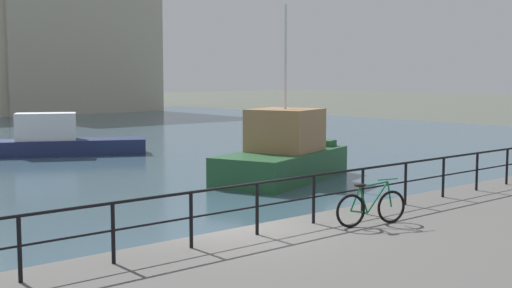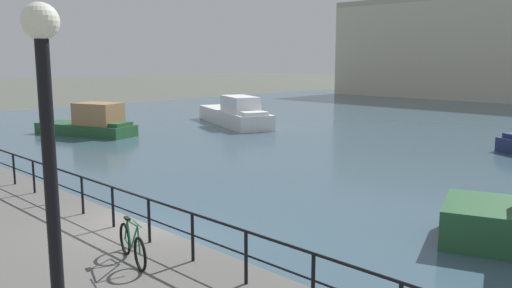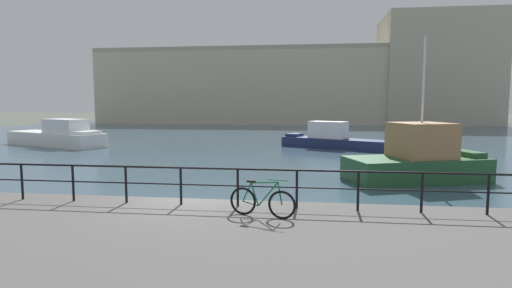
{
  "view_description": "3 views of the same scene",
  "coord_description": "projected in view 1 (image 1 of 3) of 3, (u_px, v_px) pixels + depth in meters",
  "views": [
    {
      "loc": [
        -8.99,
        -10.97,
        3.92
      ],
      "look_at": [
        2.35,
        2.14,
        2.16
      ],
      "focal_mm": 47.9,
      "sensor_mm": 36.0,
      "label": 1
    },
    {
      "loc": [
        11.53,
        -7.34,
        5.0
      ],
      "look_at": [
        1.01,
        3.32,
        2.52
      ],
      "focal_mm": 36.59,
      "sensor_mm": 36.0,
      "label": 2
    },
    {
      "loc": [
        3.45,
        -11.69,
        3.59
      ],
      "look_at": [
        1.64,
        2.1,
        2.16
      ],
      "focal_mm": 28.69,
      "sensor_mm": 36.0,
      "label": 3
    }
  ],
  "objects": [
    {
      "name": "moored_green_narrowboat",
      "position": [
        284.0,
        154.0,
        25.52
      ],
      "size": [
        6.71,
        4.59,
        6.49
      ],
      "rotation": [
        0.0,
        0.0,
        0.34
      ],
      "color": "#23512D",
      "rests_on": "water_basin"
    },
    {
      "name": "moored_white_yacht",
      "position": [
        53.0,
        141.0,
        33.27
      ],
      "size": [
        8.31,
        5.5,
        2.08
      ],
      "rotation": [
        0.0,
        0.0,
        2.67
      ],
      "color": "navy",
      "rests_on": "water_basin"
    },
    {
      "name": "quay_railing",
      "position": [
        286.0,
        194.0,
        14.25
      ],
      "size": [
        21.21,
        0.07,
        1.08
      ],
      "color": "black",
      "rests_on": "quay_promenade"
    },
    {
      "name": "ground_plane",
      "position": [
        238.0,
        260.0,
        14.51
      ],
      "size": [
        240.0,
        240.0,
        0.0
      ],
      "primitive_type": "plane",
      "color": "#4C5147"
    },
    {
      "name": "parked_bicycle",
      "position": [
        371.0,
        208.0,
        14.6
      ],
      "size": [
        1.72,
        0.52,
        0.98
      ],
      "rotation": [
        0.0,
        0.0,
        -0.26
      ],
      "color": "black",
      "rests_on": "quay_promenade"
    }
  ]
}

